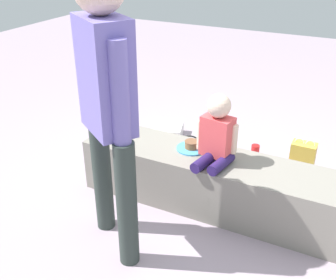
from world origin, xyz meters
TOP-DOWN VIEW (x-y plane):
  - ground_plane at (0.00, 0.00)m, footprint 12.00×12.00m
  - concrete_ledge at (0.00, 0.00)m, footprint 2.02×0.44m
  - child_seated at (-0.01, -0.03)m, footprint 0.28×0.33m
  - adult_standing at (-0.44, -0.65)m, footprint 0.44×0.37m
  - cake_plate at (-0.22, 0.05)m, footprint 0.22×0.22m
  - gift_bag at (0.49, 0.68)m, footprint 0.19×0.12m
  - party_cup_red at (0.05, 0.89)m, footprint 0.07×0.07m
  - cake_box_white at (-0.84, 0.88)m, footprint 0.36×0.37m
  - handbag_black_leather at (-0.37, 0.40)m, footprint 0.32×0.14m

SIDE VIEW (x-z plane):
  - ground_plane at x=0.00m, z-range 0.00..0.00m
  - party_cup_red at x=0.05m, z-range 0.00..0.10m
  - cake_box_white at x=-0.84m, z-range 0.00..0.12m
  - handbag_black_leather at x=-0.37m, z-range -0.05..0.27m
  - gift_bag at x=0.49m, z-range -0.02..0.34m
  - concrete_ledge at x=0.00m, z-range 0.00..0.41m
  - cake_plate at x=-0.22m, z-range 0.40..0.46m
  - child_seated at x=-0.01m, z-range 0.38..0.86m
  - adult_standing at x=-0.44m, z-range 0.18..1.89m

